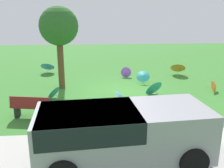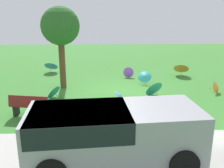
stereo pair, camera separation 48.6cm
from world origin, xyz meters
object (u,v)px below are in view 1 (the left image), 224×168
object	(u,v)px
van_dark	(117,131)
parasol_orange_0	(178,67)
park_bench	(32,107)
parasol_purple_2	(126,72)
parasol_teal_2	(53,92)
parasol_orange_3	(215,86)
shade_tree	(59,27)
parasol_teal_0	(153,87)
parasol_blue_0	(48,66)
parasol_blue_1	(120,95)
parasol_teal_1	(143,76)

from	to	relation	value
van_dark	parasol_orange_0	bearing A→B (deg)	-117.36
park_bench	parasol_purple_2	xyz separation A→B (m)	(-4.49, -6.05, -0.13)
parasol_teal_2	parasol_orange_3	distance (m)	8.20
shade_tree	parasol_teal_0	bearing A→B (deg)	160.39
park_bench	parasol_teal_2	distance (m)	2.21
shade_tree	parasol_blue_0	distance (m)	4.75
parasol_blue_0	parasol_orange_3	world-z (taller)	parasol_blue_0
van_dark	parasol_orange_3	distance (m)	8.17
parasol_orange_3	parasol_blue_1	bearing A→B (deg)	12.04
parasol_blue_0	parasol_teal_1	distance (m)	6.67
parasol_teal_1	parasol_purple_2	world-z (taller)	parasol_teal_1
parasol_blue_0	parasol_purple_2	bearing A→B (deg)	162.92
parasol_blue_0	parasol_teal_0	xyz separation A→B (m)	(-5.97, 5.29, -0.10)
van_dark	parasol_teal_1	world-z (taller)	van_dark
shade_tree	van_dark	bearing A→B (deg)	107.73
parasol_blue_0	parasol_teal_0	distance (m)	7.98
van_dark	park_bench	xyz separation A→B (m)	(3.00, -3.19, -0.45)
parasol_blue_0	parasol_teal_2	size ratio (longest dim) A/B	1.11
parasol_teal_0	parasol_purple_2	bearing A→B (deg)	-77.15
shade_tree	parasol_teal_1	size ratio (longest dim) A/B	4.74
shade_tree	parasol_orange_0	world-z (taller)	shade_tree
parasol_teal_1	parasol_blue_1	bearing A→B (deg)	60.99
van_dark	parasol_purple_2	bearing A→B (deg)	-99.15
parasol_teal_1	parasol_orange_3	size ratio (longest dim) A/B	1.37
parasol_blue_0	parasol_orange_0	distance (m)	8.69
parasol_blue_0	parasol_orange_0	xyz separation A→B (m)	(-8.60, 1.23, 0.04)
parasol_blue_0	parasol_blue_1	bearing A→B (deg)	125.28
park_bench	parasol_teal_1	world-z (taller)	park_bench
parasol_teal_2	parasol_orange_0	bearing A→B (deg)	-150.42
park_bench	shade_tree	size ratio (longest dim) A/B	0.38
parasol_blue_0	parasol_orange_0	bearing A→B (deg)	171.86
parasol_purple_2	shade_tree	bearing A→B (deg)	28.60
parasol_blue_0	parasol_teal_1	world-z (taller)	parasol_blue_0
parasol_blue_0	parasol_teal_2	xyz separation A→B (m)	(-1.12, 5.47, -0.17)
parasol_teal_1	parasol_orange_0	bearing A→B (deg)	-145.30
parasol_purple_2	parasol_orange_3	distance (m)	5.38
parasol_teal_2	parasol_orange_3	world-z (taller)	parasol_teal_2
shade_tree	parasol_blue_1	size ratio (longest dim) A/B	6.76
park_bench	parasol_teal_1	bearing A→B (deg)	-139.32
parasol_purple_2	parasol_teal_1	bearing A→B (deg)	117.28
parasol_purple_2	parasol_teal_0	bearing A→B (deg)	102.85
parasol_teal_2	shade_tree	bearing A→B (deg)	-96.90
parasol_purple_2	parasol_blue_1	bearing A→B (deg)	79.19
parasol_teal_1	parasol_blue_1	size ratio (longest dim) A/B	1.43
parasol_teal_0	parasol_teal_1	size ratio (longest dim) A/B	1.22
park_bench	shade_tree	distance (m)	4.91
park_bench	parasol_blue_1	size ratio (longest dim) A/B	2.60
park_bench	parasol_blue_0	distance (m)	7.65
shade_tree	parasol_orange_3	world-z (taller)	shade_tree
parasol_orange_0	parasol_teal_2	world-z (taller)	parasol_orange_0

